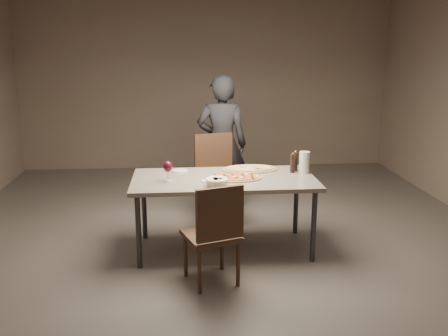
{
  "coord_description": "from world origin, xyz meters",
  "views": [
    {
      "loc": [
        -0.4,
        -4.72,
        2.04
      ],
      "look_at": [
        0.0,
        0.0,
        0.85
      ],
      "focal_mm": 40.0,
      "sensor_mm": 36.0,
      "label": 1
    }
  ],
  "objects": [
    {
      "name": "chair_near",
      "position": [
        -0.14,
        -0.77,
        0.51
      ],
      "size": [
        0.55,
        0.55,
        0.91
      ],
      "rotation": [
        0.0,
        0.0,
        0.32
      ],
      "color": "#3F281A",
      "rests_on": "ground"
    },
    {
      "name": "ham_pizza",
      "position": [
        0.29,
        0.28,
        0.77
      ],
      "size": [
        0.58,
        0.32,
        0.04
      ],
      "rotation": [
        0.0,
        0.0,
        0.02
      ],
      "color": "tan",
      "rests_on": "dining_table"
    },
    {
      "name": "chair_far",
      "position": [
        -0.01,
        0.89,
        0.57
      ],
      "size": [
        0.58,
        0.58,
        1.01
      ],
      "rotation": [
        0.0,
        0.0,
        3.38
      ],
      "color": "#3F281A",
      "rests_on": "ground"
    },
    {
      "name": "diner",
      "position": [
        0.08,
        1.23,
        0.84
      ],
      "size": [
        0.66,
        0.48,
        1.68
      ],
      "primitive_type": "imported",
      "rotation": [
        0.0,
        0.0,
        3.02
      ],
      "color": "black",
      "rests_on": "ground"
    },
    {
      "name": "dining_table",
      "position": [
        0.0,
        0.0,
        0.69
      ],
      "size": [
        1.8,
        0.9,
        0.75
      ],
      "color": "slate",
      "rests_on": "ground"
    },
    {
      "name": "zucchini_pizza",
      "position": [
        0.1,
        -0.06,
        0.77
      ],
      "size": [
        0.53,
        0.3,
        0.05
      ],
      "rotation": [
        0.0,
        0.0,
        0.26
      ],
      "color": "tan",
      "rests_on": "dining_table"
    },
    {
      "name": "carafe",
      "position": [
        0.83,
        0.12,
        0.86
      ],
      "size": [
        0.11,
        0.11,
        0.22
      ],
      "rotation": [
        0.0,
        0.0,
        -0.24
      ],
      "color": "silver",
      "rests_on": "dining_table"
    },
    {
      "name": "wine_glass",
      "position": [
        -0.54,
        -0.08,
        0.89
      ],
      "size": [
        0.09,
        0.09,
        0.2
      ],
      "rotation": [
        0.0,
        0.0,
        -0.28
      ],
      "color": "silver",
      "rests_on": "dining_table"
    },
    {
      "name": "side_plate",
      "position": [
        -0.43,
        0.3,
        0.76
      ],
      "size": [
        0.16,
        0.16,
        0.01
      ],
      "rotation": [
        0.0,
        0.0,
        0.08
      ],
      "color": "white",
      "rests_on": "dining_table"
    },
    {
      "name": "oil_dish",
      "position": [
        -0.17,
        -0.13,
        0.76
      ],
      "size": [
        0.12,
        0.12,
        0.01
      ],
      "rotation": [
        0.0,
        0.0,
        -0.21
      ],
      "color": "white",
      "rests_on": "dining_table"
    },
    {
      "name": "pepper_mill_left",
      "position": [
        0.71,
        0.14,
        0.85
      ],
      "size": [
        0.05,
        0.05,
        0.21
      ],
      "rotation": [
        0.0,
        0.0,
        0.01
      ],
      "color": "black",
      "rests_on": "dining_table"
    },
    {
      "name": "room",
      "position": [
        0.0,
        0.0,
        1.4
      ],
      "size": [
        7.0,
        7.0,
        7.0
      ],
      "color": "#5E5751",
      "rests_on": "ground"
    },
    {
      "name": "pepper_mill_right",
      "position": [
        0.76,
        0.21,
        0.85
      ],
      "size": [
        0.06,
        0.06,
        0.22
      ],
      "rotation": [
        0.0,
        0.0,
        -0.14
      ],
      "color": "black",
      "rests_on": "dining_table"
    },
    {
      "name": "bread_basket",
      "position": [
        -0.09,
        -0.28,
        0.8
      ],
      "size": [
        0.22,
        0.22,
        0.08
      ],
      "rotation": [
        0.0,
        0.0,
        0.08
      ],
      "color": "beige",
      "rests_on": "dining_table"
    }
  ]
}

